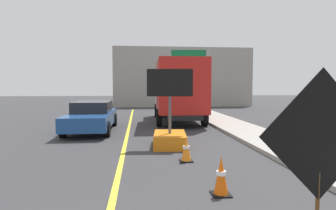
# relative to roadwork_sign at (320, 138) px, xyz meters

# --- Properties ---
(sidewalk_curb) EXTENTS (2.08, 48.00, 0.14)m
(sidewalk_curb) POSITION_rel_roadwork_sign_xyz_m (2.65, 4.18, -1.40)
(sidewalk_curb) COLOR #9E9991
(sidewalk_curb) RESTS_ON ground
(lane_center_stripe) EXTENTS (0.14, 36.00, 0.01)m
(lane_center_stripe) POSITION_rel_roadwork_sign_xyz_m (-2.70, 4.18, -1.47)
(lane_center_stripe) COLOR yellow
(lane_center_stripe) RESTS_ON ground
(roadwork_sign) EXTENTS (1.63, 0.16, 2.33)m
(roadwork_sign) POSITION_rel_roadwork_sign_xyz_m (0.00, 0.00, 0.00)
(roadwork_sign) COLOR #593819
(roadwork_sign) RESTS_ON ground
(arrow_board_trailer) EXTENTS (1.60, 1.90, 2.70)m
(arrow_board_trailer) POSITION_rel_roadwork_sign_xyz_m (-1.11, 6.57, -0.99)
(arrow_board_trailer) COLOR orange
(arrow_board_trailer) RESTS_ON ground
(box_truck) EXTENTS (2.87, 6.97, 3.51)m
(box_truck) POSITION_rel_roadwork_sign_xyz_m (0.14, 13.19, 0.41)
(box_truck) COLOR black
(box_truck) RESTS_ON ground
(pickup_car) EXTENTS (2.03, 5.02, 1.38)m
(pickup_car) POSITION_rel_roadwork_sign_xyz_m (-4.38, 10.30, -0.77)
(pickup_car) COLOR navy
(pickup_car) RESTS_ON ground
(highway_guide_sign) EXTENTS (2.78, 0.36, 5.00)m
(highway_guide_sign) POSITION_rel_roadwork_sign_xyz_m (2.17, 17.73, 1.95)
(highway_guide_sign) COLOR gray
(highway_guide_sign) RESTS_ON ground
(far_building_block) EXTENTS (14.24, 6.61, 6.03)m
(far_building_block) POSITION_rel_roadwork_sign_xyz_m (2.43, 28.21, 1.54)
(far_building_block) COLOR gray
(far_building_block) RESTS_ON ground
(traffic_cone_near_sign) EXTENTS (0.36, 0.36, 0.77)m
(traffic_cone_near_sign) POSITION_rel_roadwork_sign_xyz_m (-0.63, 2.00, -1.09)
(traffic_cone_near_sign) COLOR black
(traffic_cone_near_sign) RESTS_ON ground
(traffic_cone_mid_lane) EXTENTS (0.36, 0.36, 0.71)m
(traffic_cone_mid_lane) POSITION_rel_roadwork_sign_xyz_m (-0.88, 4.48, -1.12)
(traffic_cone_mid_lane) COLOR black
(traffic_cone_mid_lane) RESTS_ON ground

